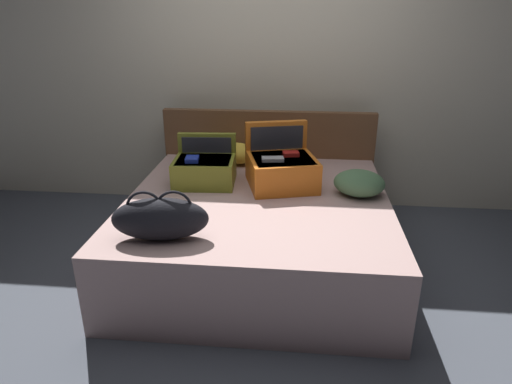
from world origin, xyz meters
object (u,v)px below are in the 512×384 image
Objects in this scene: hard_case_large at (281,167)px; duffel_bag at (160,219)px; pillow_center_head at (234,153)px; bed at (258,231)px; hard_case_medium at (205,168)px; pillow_near_headboard at (359,183)px.

hard_case_large reaches higher than duffel_bag.
hard_case_large is 1.15m from duffel_bag.
pillow_center_head is (0.22, 1.43, -0.04)m from duffel_bag.
pillow_center_head reaches higher than bed.
pillow_center_head is at bearing 81.13° from duffel_bag.
hard_case_large is 1.04× the size of duffel_bag.
duffel_bag is (-0.07, -0.93, 0.01)m from hard_case_medium.
duffel_bag reaches higher than pillow_near_headboard.
hard_case_medium is 0.82× the size of duffel_bag.
bed is 0.51m from hard_case_large.
hard_case_large is 1.27× the size of hard_case_medium.
pillow_center_head is at bearing 116.35° from hard_case_large.
bed is 3.10× the size of hard_case_large.
hard_case_medium reaches higher than bed.
hard_case_medium is at bearing -106.97° from pillow_center_head.
bed is 3.24× the size of duffel_bag.
hard_case_large is at bearing 55.25° from duffel_bag.
hard_case_medium is at bearing 149.92° from bed.
bed is 5.18× the size of pillow_near_headboard.
hard_case_large is at bearing 60.47° from bed.
pillow_center_head is at bearing 69.53° from hard_case_medium.
hard_case_large is 0.58m from hard_case_medium.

